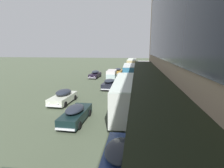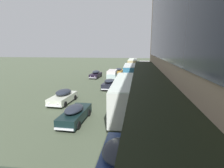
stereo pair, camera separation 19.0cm
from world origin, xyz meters
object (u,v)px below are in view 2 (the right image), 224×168
vw_van (112,74)px  sedan_trailing_mid (110,84)px  sedan_oncoming_rear (119,71)px  sedan_trailing_near (119,158)px  transit_bus_kerbside_far (126,93)px  sedan_lead_mid (63,96)px  sedan_far_back (96,74)px  transit_bus_kerbside_rear (130,71)px  transit_bus_kerbside_front (133,64)px  sedan_lead_near (75,114)px

vw_van → sedan_trailing_mid: bearing=-84.3°
sedan_oncoming_rear → vw_van: 7.97m
sedan_trailing_near → sedan_oncoming_rear: (-3.83, 34.88, -0.01)m
transit_bus_kerbside_far → sedan_lead_mid: (-7.46, 1.72, -1.09)m
sedan_far_back → sedan_oncoming_rear: sedan_far_back is taller
sedan_far_back → sedan_trailing_mid: 10.96m
transit_bus_kerbside_far → sedan_trailing_near: (0.21, -8.93, -1.08)m
transit_bus_kerbside_far → vw_van: bearing=102.7°
transit_bus_kerbside_rear → sedan_oncoming_rear: (-3.20, 8.21, -1.02)m
sedan_far_back → sedan_lead_mid: bearing=-88.4°
sedan_trailing_mid → transit_bus_kerbside_front: bearing=84.1°
transit_bus_kerbside_front → sedan_lead_near: transit_bus_kerbside_front is taller
transit_bus_kerbside_front → sedan_lead_mid: size_ratio=2.42×
transit_bus_kerbside_far → sedan_lead_mid: transit_bus_kerbside_far is taller
transit_bus_kerbside_front → transit_bus_kerbside_far: transit_bus_kerbside_far is taller
sedan_trailing_mid → sedan_far_back: bearing=115.4°
sedan_far_back → transit_bus_kerbside_far: bearing=-68.2°
transit_bus_kerbside_front → sedan_trailing_mid: (-2.76, -26.49, -1.04)m
transit_bus_kerbside_rear → sedan_oncoming_rear: transit_bus_kerbside_rear is taller
transit_bus_kerbside_far → sedan_trailing_mid: transit_bus_kerbside_far is taller
transit_bus_kerbside_front → transit_bus_kerbside_rear: bearing=-89.7°
sedan_trailing_mid → sedan_trailing_near: bearing=-79.6°
sedan_far_back → vw_van: size_ratio=1.08×
transit_bus_kerbside_rear → vw_van: bearing=175.9°
sedan_oncoming_rear → vw_van: (-0.44, -7.95, 0.33)m
sedan_lead_near → sedan_oncoming_rear: sedan_oncoming_rear is taller
transit_bus_kerbside_front → sedan_oncoming_rear: 11.04m
sedan_lead_near → vw_van: 21.28m
transit_bus_kerbside_far → sedan_far_back: (-7.98, 19.90, -1.08)m
transit_bus_kerbside_rear → transit_bus_kerbside_far: size_ratio=0.88×
transit_bus_kerbside_front → sedan_trailing_near: transit_bus_kerbside_front is taller
transit_bus_kerbside_front → transit_bus_kerbside_rear: (0.08, -18.76, -0.02)m
sedan_lead_mid → sedan_oncoming_rear: bearing=81.0°
sedan_lead_mid → sedan_oncoming_rear: size_ratio=1.09×
sedan_trailing_near → sedan_trailing_mid: sedan_trailing_near is taller
vw_van → transit_bus_kerbside_far: bearing=-77.3°
sedan_trailing_near → sedan_trailing_mid: bearing=100.4°
sedan_trailing_near → sedan_far_back: bearing=105.8°
transit_bus_kerbside_far → vw_van: size_ratio=2.27×
sedan_lead_near → vw_van: vw_van is taller
sedan_far_back → sedan_lead_near: bearing=-80.7°
sedan_trailing_near → sedan_oncoming_rear: 35.09m
vw_van → transit_bus_kerbside_rear: bearing=-4.1°
sedan_far_back → transit_bus_kerbside_front: bearing=65.8°
transit_bus_kerbside_far → sedan_trailing_mid: size_ratio=2.07×
sedan_lead_near → transit_bus_kerbside_far: bearing=37.9°
sedan_oncoming_rear → transit_bus_kerbside_far: bearing=-82.0°
sedan_trailing_mid → vw_van: 8.04m
transit_bus_kerbside_front → sedan_far_back: bearing=-114.2°
sedan_trailing_mid → sedan_lead_mid: (-4.20, -8.29, 0.00)m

